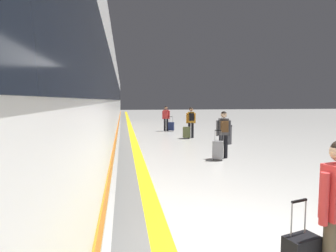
{
  "coord_description": "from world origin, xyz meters",
  "views": [
    {
      "loc": [
        -1.61,
        -2.45,
        2.09
      ],
      "look_at": [
        -0.44,
        4.89,
        1.42
      ],
      "focal_mm": 30.48,
      "sensor_mm": 36.0,
      "label": 1
    }
  ],
  "objects_px": {
    "high_speed_train": "(79,89)",
    "passenger_mid": "(166,117)",
    "passenger_near": "(224,130)",
    "waste_bin": "(227,134)",
    "suitcase_near": "(218,150)",
    "suitcase_far": "(186,132)",
    "passenger_far": "(191,120)",
    "suitcase_mid": "(171,126)"
  },
  "relations": [
    {
      "from": "high_speed_train",
      "to": "suitcase_near",
      "type": "bearing_deg",
      "value": -21.89
    },
    {
      "from": "passenger_far",
      "to": "waste_bin",
      "type": "xyz_separation_m",
      "value": [
        1.2,
        -2.39,
        -0.56
      ]
    },
    {
      "from": "suitcase_mid",
      "to": "passenger_far",
      "type": "height_order",
      "value": "passenger_far"
    },
    {
      "from": "waste_bin",
      "to": "high_speed_train",
      "type": "bearing_deg",
      "value": -166.92
    },
    {
      "from": "passenger_near",
      "to": "waste_bin",
      "type": "height_order",
      "value": "passenger_near"
    },
    {
      "from": "high_speed_train",
      "to": "passenger_mid",
      "type": "xyz_separation_m",
      "value": [
        4.57,
        7.75,
        -1.52
      ]
    },
    {
      "from": "passenger_near",
      "to": "suitcase_mid",
      "type": "distance_m",
      "value": 9.25
    },
    {
      "from": "passenger_far",
      "to": "waste_bin",
      "type": "bearing_deg",
      "value": -63.46
    },
    {
      "from": "passenger_near",
      "to": "suitcase_far",
      "type": "distance_m",
      "value": 5.37
    },
    {
      "from": "high_speed_train",
      "to": "suitcase_far",
      "type": "relative_size",
      "value": 51.69
    },
    {
      "from": "suitcase_far",
      "to": "suitcase_mid",
      "type": "bearing_deg",
      "value": 92.62
    },
    {
      "from": "suitcase_mid",
      "to": "suitcase_near",
      "type": "bearing_deg",
      "value": -89.83
    },
    {
      "from": "passenger_near",
      "to": "suitcase_far",
      "type": "xyz_separation_m",
      "value": [
        -0.17,
        5.32,
        -0.66
      ]
    },
    {
      "from": "passenger_far",
      "to": "suitcase_far",
      "type": "height_order",
      "value": "passenger_far"
    },
    {
      "from": "suitcase_near",
      "to": "passenger_mid",
      "type": "bearing_deg",
      "value": 92.05
    },
    {
      "from": "high_speed_train",
      "to": "suitcase_far",
      "type": "xyz_separation_m",
      "value": [
        5.07,
        3.66,
        -2.15
      ]
    },
    {
      "from": "suitcase_near",
      "to": "suitcase_far",
      "type": "height_order",
      "value": "suitcase_near"
    },
    {
      "from": "suitcase_mid",
      "to": "suitcase_far",
      "type": "bearing_deg",
      "value": -87.38
    },
    {
      "from": "passenger_mid",
      "to": "suitcase_mid",
      "type": "xyz_separation_m",
      "value": [
        0.32,
        -0.2,
        -0.65
      ]
    },
    {
      "from": "passenger_mid",
      "to": "suitcase_far",
      "type": "height_order",
      "value": "passenger_mid"
    },
    {
      "from": "passenger_mid",
      "to": "waste_bin",
      "type": "distance_m",
      "value": 6.56
    },
    {
      "from": "suitcase_near",
      "to": "suitcase_far",
      "type": "distance_m",
      "value": 5.63
    },
    {
      "from": "high_speed_train",
      "to": "suitcase_near",
      "type": "xyz_separation_m",
      "value": [
        4.92,
        -1.98,
        -2.14
      ]
    },
    {
      "from": "high_speed_train",
      "to": "passenger_near",
      "type": "height_order",
      "value": "high_speed_train"
    },
    {
      "from": "waste_bin",
      "to": "passenger_mid",
      "type": "bearing_deg",
      "value": 107.95
    },
    {
      "from": "suitcase_mid",
      "to": "suitcase_far",
      "type": "distance_m",
      "value": 3.9
    },
    {
      "from": "high_speed_train",
      "to": "suitcase_near",
      "type": "relative_size",
      "value": 31.34
    },
    {
      "from": "suitcase_near",
      "to": "suitcase_far",
      "type": "bearing_deg",
      "value": 88.47
    },
    {
      "from": "passenger_far",
      "to": "suitcase_mid",
      "type": "bearing_deg",
      "value": 97.81
    },
    {
      "from": "suitcase_mid",
      "to": "suitcase_far",
      "type": "xyz_separation_m",
      "value": [
        0.18,
        -3.9,
        0.02
      ]
    },
    {
      "from": "passenger_near",
      "to": "passenger_mid",
      "type": "bearing_deg",
      "value": 94.04
    },
    {
      "from": "high_speed_train",
      "to": "passenger_near",
      "type": "bearing_deg",
      "value": -17.66
    },
    {
      "from": "passenger_mid",
      "to": "waste_bin",
      "type": "relative_size",
      "value": 1.87
    },
    {
      "from": "suitcase_near",
      "to": "passenger_far",
      "type": "xyz_separation_m",
      "value": [
        0.47,
        5.9,
        0.65
      ]
    },
    {
      "from": "high_speed_train",
      "to": "suitcase_mid",
      "type": "xyz_separation_m",
      "value": [
        4.89,
        7.55,
        -2.17
      ]
    },
    {
      "from": "passenger_mid",
      "to": "passenger_far",
      "type": "distance_m",
      "value": 3.91
    },
    {
      "from": "suitcase_near",
      "to": "passenger_mid",
      "type": "distance_m",
      "value": 9.75
    },
    {
      "from": "suitcase_mid",
      "to": "waste_bin",
      "type": "bearing_deg",
      "value": -74.3
    },
    {
      "from": "suitcase_mid",
      "to": "waste_bin",
      "type": "relative_size",
      "value": 1.1
    },
    {
      "from": "passenger_near",
      "to": "waste_bin",
      "type": "relative_size",
      "value": 1.87
    },
    {
      "from": "waste_bin",
      "to": "passenger_near",
      "type": "bearing_deg",
      "value": -112.89
    },
    {
      "from": "suitcase_far",
      "to": "passenger_near",
      "type": "bearing_deg",
      "value": -88.21
    }
  ]
}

